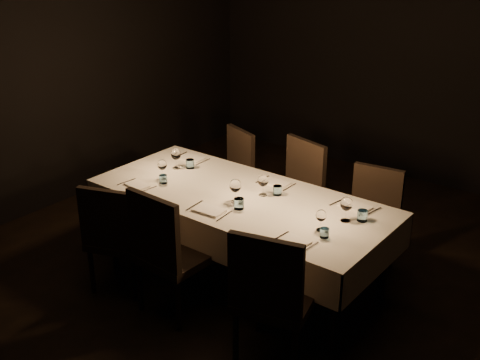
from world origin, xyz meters
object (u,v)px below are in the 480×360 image
Objects in this scene: dining_table at (240,204)px; chair_far_right at (372,215)px; chair_near_center at (168,249)px; chair_far_center at (295,190)px; chair_far_left at (231,171)px; chair_near_right at (272,293)px; chair_near_left at (115,233)px.

chair_far_right reaches higher than dining_table.
chair_near_center is at bearing -97.21° from dining_table.
chair_far_right is (0.90, 1.58, -0.06)m from chair_near_center.
chair_far_center is at bearing -93.00° from chair_near_center.
chair_far_center is (0.80, -0.06, 0.03)m from chair_far_left.
chair_near_right is 1.76m from chair_far_center.
chair_near_right is (1.52, 0.02, 0.04)m from chair_near_left.
chair_near_right is 1.11× the size of chair_far_left.
chair_far_left is (-0.67, 1.61, -0.05)m from chair_near_center.
chair_near_center is (-0.10, -0.76, -0.12)m from dining_table.
chair_near_right is at bearing -24.95° from chair_far_left.
chair_near_left is at bearing -129.97° from dining_table.
chair_near_center is at bearing -80.59° from chair_far_center.
chair_near_right is 2.29m from chair_far_left.
chair_far_left is at bearing -65.51° from chair_near_center.
dining_table is 2.51× the size of chair_far_center.
dining_table is at bearing -28.06° from chair_far_left.
chair_near_right is (0.86, -0.77, -0.12)m from dining_table.
chair_far_left is 1.57m from chair_far_right.
chair_far_left is 1.02× the size of chair_far_right.
chair_near_right is 1.14× the size of chair_far_right.
dining_table is at bearing -78.32° from chair_far_center.
dining_table is 2.76× the size of chair_far_right.
chair_near_center is 1.04× the size of chair_far_center.
chair_near_left is 1.64m from chair_far_left.
chair_near_left is 2.17m from chair_far_right.
chair_far_center is at bearing 15.48° from chair_far_left.
chair_far_left is at bearing -106.26° from chair_near_left.
chair_near_center is at bearing -47.48° from chair_far_left.
chair_far_left reaches higher than chair_far_right.
dining_table is 0.80m from chair_far_center.
chair_far_center is at bearing 175.03° from chair_far_right.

